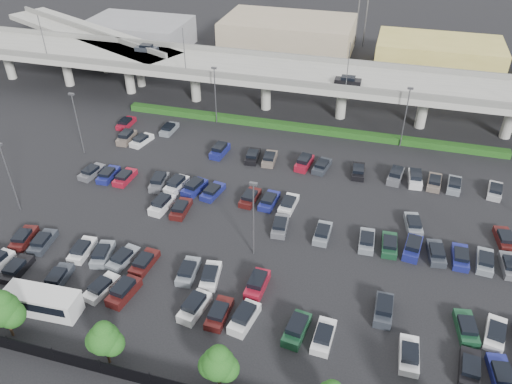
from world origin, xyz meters
TOP-DOWN VIEW (x-y plane):
  - ground at (0.00, 0.00)m, footprint 280.00×280.00m
  - overpass at (-0.18, 32.01)m, footprint 150.00×13.00m
  - on_ramp at (-52.10, 43.05)m, footprint 50.93×30.13m
  - hedge at (0.00, 25.00)m, footprint 66.00×1.60m
  - tree_row at (0.70, -26.53)m, footprint 65.07×3.66m
  - shuttle_bus at (-18.88, -22.70)m, footprint 8.22×3.15m
  - parked_cars at (-0.41, -3.65)m, footprint 62.84×41.57m
  - light_poles at (-4.13, 2.00)m, footprint 66.90×48.38m
  - distant_buildings at (12.38, 61.81)m, footprint 138.00×24.00m

SIDE VIEW (x-z plane):
  - ground at x=0.00m, z-range 0.00..0.00m
  - hedge at x=0.00m, z-range 0.00..1.10m
  - parked_cars at x=-0.41m, z-range -0.23..1.44m
  - shuttle_bus at x=-18.88m, z-range 0.12..2.72m
  - tree_row at x=0.70m, z-range 0.55..6.49m
  - distant_buildings at x=12.38m, z-range -0.76..8.24m
  - light_poles at x=-4.13m, z-range 1.09..11.39m
  - on_ramp at x=-52.10m, z-range 2.46..11.26m
  - overpass at x=-0.18m, z-range -0.93..14.87m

